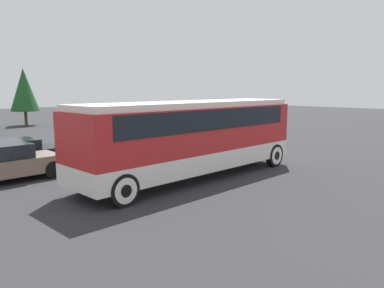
% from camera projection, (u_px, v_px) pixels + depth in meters
% --- Properties ---
extents(ground_plane, '(120.00, 120.00, 0.00)m').
position_uv_depth(ground_plane, '(192.00, 178.00, 15.40)').
color(ground_plane, '#2D2D30').
extents(tour_bus, '(10.40, 2.63, 3.13)m').
position_uv_depth(tour_bus, '(194.00, 132.00, 15.19)').
color(tour_bus, silver).
rests_on(tour_bus, ground_plane).
extents(parked_car_near, '(4.14, 1.83, 1.49)m').
position_uv_depth(parked_car_near, '(4.00, 163.00, 14.68)').
color(parked_car_near, '#7A6B5B').
rests_on(parked_car_near, ground_plane).
extents(parked_car_mid, '(4.53, 1.89, 1.30)m').
position_uv_depth(parked_car_mid, '(120.00, 145.00, 19.96)').
color(parked_car_mid, '#2D5638').
rests_on(parked_car_mid, ground_plane).
extents(parked_car_far, '(4.75, 1.89, 1.29)m').
position_uv_depth(parked_car_far, '(12.00, 153.00, 17.33)').
color(parked_car_far, black).
rests_on(parked_car_far, ground_plane).
extents(tree_left, '(2.68, 2.68, 5.56)m').
position_uv_depth(tree_left, '(24.00, 90.00, 36.26)').
color(tree_left, brown).
rests_on(tree_left, ground_plane).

